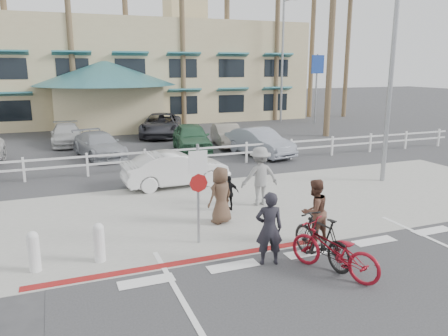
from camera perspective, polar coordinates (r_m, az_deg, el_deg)
name	(u,v)px	position (r m, az deg, el deg)	size (l,w,h in m)	color
ground	(322,263)	(10.64, 12.71, -12.04)	(140.00, 140.00, 0.00)	#333335
bike_path	(382,306)	(9.25, 19.92, -16.58)	(12.00, 16.00, 0.01)	#333335
sidewalk_plaza	(244,207)	(14.30, 2.60, -5.05)	(22.00, 7.00, 0.01)	gray
cross_street	(204,178)	(17.88, -2.62, -1.31)	(40.00, 5.00, 0.01)	#333335
parking_lot	(153,142)	(26.86, -9.20, 3.43)	(50.00, 16.00, 0.01)	#333335
curb_red	(184,262)	(10.45, -5.29, -12.18)	(7.00, 0.25, 0.02)	maroon
rail_fence	(200,156)	(19.77, -3.14, 1.56)	(29.40, 0.16, 1.00)	silver
building	(141,52)	(39.64, -10.79, 14.66)	(28.00, 16.00, 11.30)	#CBBA8B
sign_post	(198,189)	(11.03, -3.41, -2.77)	(0.50, 0.10, 2.90)	gray
bollard_0	(99,242)	(10.70, -16.00, -9.32)	(0.26, 0.26, 0.95)	silver
bollard_1	(34,251)	(10.69, -23.58, -9.96)	(0.26, 0.26, 0.95)	silver
streetlight_0	(392,65)	(18.02, 21.08, 12.41)	(0.60, 2.00, 9.00)	gray
streetlight_1	(282,62)	(36.41, 7.61, 13.51)	(0.60, 2.00, 9.50)	gray
info_sign	(316,88)	(35.76, 11.94, 10.22)	(1.20, 0.16, 5.60)	navy
palm_2	(4,12)	(34.16, -26.78, 17.77)	(4.00, 4.00, 16.00)	#214B1D
palm_3	(69,28)	(33.02, -19.53, 16.85)	(4.00, 4.00, 14.00)	#214B1D
palm_4	(126,24)	(34.48, -12.70, 17.92)	(4.00, 4.00, 15.00)	#214B1D
palm_5	(182,38)	(34.31, -5.45, 16.51)	(4.00, 4.00, 13.00)	#214B1D
palm_6	(227,14)	(36.72, 0.39, 19.48)	(4.00, 4.00, 17.00)	#214B1D
palm_7	(277,34)	(37.37, 6.95, 16.97)	(4.00, 4.00, 14.00)	#214B1D
palm_8	(313,30)	(40.28, 11.52, 17.24)	(4.00, 4.00, 15.00)	#214B1D
palm_9	(348,42)	(41.10, 15.89, 15.53)	(4.00, 4.00, 13.00)	#214B1D
palm_11	(332,24)	(29.18, 13.92, 17.78)	(4.00, 4.00, 14.00)	#214B1D
bike_red	(334,250)	(9.96, 14.14, -10.36)	(0.75, 2.16, 1.13)	maroon
rider_red	(269,228)	(10.08, 5.91, -7.86)	(0.63, 0.42, 1.73)	black
bike_black	(321,239)	(10.43, 12.60, -9.08)	(0.55, 1.94, 1.17)	black
rider_black	(314,211)	(11.47, 11.70, -5.56)	(0.82, 0.64, 1.69)	#513125
pedestrian_a	(260,176)	(14.27, 4.71, -1.08)	(1.26, 0.72, 1.94)	gray
pedestrian_child	(229,193)	(13.76, 0.66, -3.33)	(0.66, 0.28, 1.13)	black
pedestrian_b	(221,195)	(12.61, -0.43, -3.59)	(0.82, 0.53, 1.67)	#4E3728
car_white_sedan	(176,169)	(16.68, -6.31, -0.12)	(1.39, 4.00, 1.32)	silver
lot_car_1	(99,145)	(22.70, -16.01, 2.90)	(1.74, 4.29, 1.24)	#90939B
lot_car_2	(191,137)	(23.52, -4.28, 4.01)	(1.75, 4.35, 1.48)	#2D5B3D
lot_car_3	(227,135)	(24.92, 0.38, 4.29)	(1.32, 3.78, 1.25)	gray
lot_car_4	(67,134)	(26.95, -19.86, 4.14)	(1.70, 4.17, 1.21)	#BDBDBD
lot_car_5	(161,125)	(28.76, -8.21, 5.59)	(2.45, 5.32, 1.48)	#2F2F35
lot_car_6	(259,142)	(22.31, 4.63, 3.39)	(1.48, 4.23, 1.39)	gray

